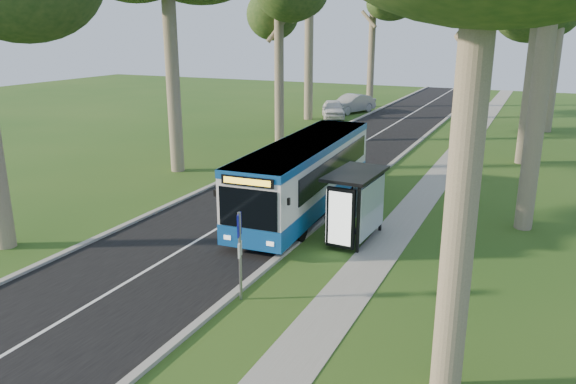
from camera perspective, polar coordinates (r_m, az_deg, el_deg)
name	(u,v)px	position (r m, az deg, el deg)	size (l,w,h in m)	color
ground	(289,250)	(20.25, 0.11, -5.91)	(120.00, 120.00, 0.00)	#274F18
road	(307,175)	(30.29, 1.98, 1.69)	(7.00, 100.00, 0.02)	black
kerb_east	(370,182)	(29.15, 8.33, 1.04)	(0.25, 100.00, 0.12)	#9E9B93
kerb_west	(250,168)	(31.75, -3.86, 2.44)	(0.25, 100.00, 0.12)	#9E9B93
centre_line	(307,175)	(30.28, 1.98, 1.71)	(0.12, 100.00, 0.01)	white
footpath	(429,189)	(28.51, 14.11, 0.26)	(1.50, 100.00, 0.02)	gray
bus	(306,175)	(24.08, 1.80, 1.70)	(3.04, 11.65, 3.06)	white
bus_stop_sign	(240,246)	(16.16, -4.92, -5.51)	(0.15, 0.37, 2.69)	gray
bus_shelter	(355,195)	(20.45, 6.85, -0.35)	(1.77, 3.09, 2.60)	black
litter_bin	(332,230)	(20.80, 4.46, -3.86)	(0.56, 0.56, 0.98)	black
car_white	(333,109)	(50.28, 4.61, 8.42)	(1.84, 4.58, 1.56)	white
car_silver	(351,104)	(53.26, 6.45, 8.89)	(1.80, 5.17, 1.70)	#989B9F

